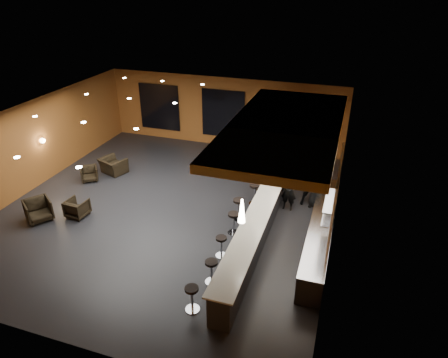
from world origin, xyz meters
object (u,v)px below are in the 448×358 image
(armchair_c, at_px, (89,174))
(bar_stool_3, at_px, (234,221))
(bar_stool_2, at_px, (221,244))
(staff_a, at_px, (289,191))
(bar_counter, at_px, (257,228))
(bar_stool_1, at_px, (211,269))
(pendant_1, at_px, (263,171))
(pendant_0, at_px, (242,211))
(pendant_2, at_px, (279,143))
(armchair_b, at_px, (77,208))
(bar_stool_0, at_px, (192,296))
(staff_c, at_px, (317,188))
(bar_stool_4, at_px, (239,207))
(column, at_px, (286,142))
(bar_stool_5, at_px, (255,192))
(bar_stool_6, at_px, (262,180))
(staff_b, at_px, (313,183))
(armchair_a, at_px, (38,210))
(prep_counter, at_px, (321,232))
(armchair_d, at_px, (113,166))

(armchair_c, xyz_separation_m, bar_stool_3, (7.00, -1.82, 0.20))
(bar_stool_2, bearing_deg, staff_a, 66.60)
(bar_counter, height_order, bar_stool_1, bar_counter)
(pendant_1, bearing_deg, pendant_0, -90.00)
(staff_a, height_order, bar_stool_3, staff_a)
(bar_stool_3, bearing_deg, pendant_2, 73.18)
(armchair_b, relative_size, bar_stool_0, 0.95)
(staff_c, distance_m, bar_stool_3, 3.63)
(pendant_0, bearing_deg, bar_stool_4, 107.26)
(armchair_b, height_order, bar_stool_3, bar_stool_3)
(column, distance_m, bar_stool_3, 4.70)
(bar_stool_2, bearing_deg, bar_counter, 53.23)
(bar_stool_5, bearing_deg, armchair_b, -154.72)
(armchair_b, relative_size, bar_stool_6, 0.93)
(bar_stool_0, distance_m, bar_stool_3, 3.69)
(pendant_0, height_order, pendant_1, same)
(bar_stool_0, bearing_deg, bar_counter, 76.13)
(bar_counter, bearing_deg, bar_stool_3, 170.48)
(pendant_1, distance_m, staff_c, 3.17)
(bar_stool_3, height_order, bar_stool_6, bar_stool_3)
(staff_b, distance_m, armchair_a, 10.10)
(bar_counter, relative_size, staff_a, 5.17)
(column, xyz_separation_m, bar_stool_3, (-0.86, -4.46, -1.24))
(column, xyz_separation_m, armchair_b, (-6.61, -5.18, -1.42))
(bar_stool_0, bearing_deg, bar_stool_2, 89.79)
(column, height_order, bar_stool_1, column)
(bar_stool_4, distance_m, bar_stool_5, 1.24)
(column, distance_m, bar_stool_4, 3.89)
(staff_b, bearing_deg, bar_stool_3, -152.42)
(pendant_1, xyz_separation_m, armchair_a, (-7.77, -1.72, -1.95))
(pendant_2, relative_size, bar_stool_3, 0.88)
(armchair_b, distance_m, bar_stool_6, 7.13)
(prep_counter, xyz_separation_m, staff_c, (-0.40, 2.29, 0.40))
(staff_a, xyz_separation_m, bar_stool_0, (-1.50, -5.84, -0.28))
(pendant_1, bearing_deg, bar_stool_6, 103.01)
(armchair_c, bearing_deg, column, -16.76)
(bar_counter, bearing_deg, bar_stool_2, -126.77)
(staff_c, distance_m, armchair_b, 8.89)
(bar_counter, distance_m, bar_stool_2, 1.45)
(armchair_d, xyz_separation_m, bar_stool_0, (6.42, -6.47, 0.15))
(pendant_1, relative_size, bar_stool_6, 0.89)
(armchair_c, height_order, bar_stool_1, bar_stool_1)
(bar_stool_1, bearing_deg, bar_stool_6, 89.11)
(bar_counter, relative_size, armchair_a, 9.20)
(staff_b, xyz_separation_m, staff_c, (0.17, -0.14, -0.08))
(armchair_a, distance_m, bar_stool_4, 7.19)
(pendant_0, bearing_deg, column, 90.00)
(bar_counter, distance_m, pendant_2, 3.52)
(armchair_c, bearing_deg, staff_a, -33.03)
(bar_stool_6, bearing_deg, staff_b, -11.63)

